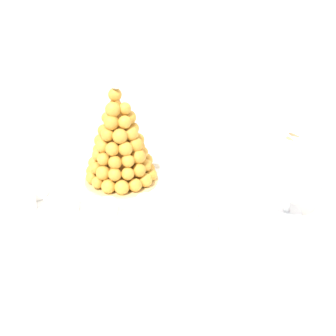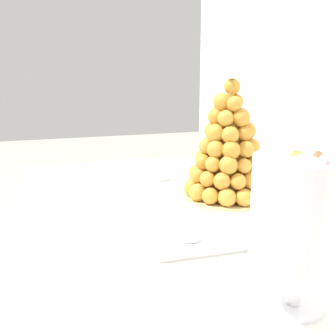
# 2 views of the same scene
# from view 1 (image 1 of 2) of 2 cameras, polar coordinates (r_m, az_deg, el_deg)

# --- Properties ---
(backdrop_wall) EXTENTS (4.80, 0.10, 2.50)m
(backdrop_wall) POSITION_cam_1_polar(r_m,az_deg,el_deg) (2.15, 4.56, 19.23)
(backdrop_wall) COLOR silver
(backdrop_wall) RESTS_ON ground_plane
(buffet_table) EXTENTS (1.65, 0.80, 0.79)m
(buffet_table) POSITION_cam_1_polar(r_m,az_deg,el_deg) (1.44, 2.44, -8.91)
(buffet_table) COLOR brown
(buffet_table) RESTS_ON ground_plane
(serving_tray) EXTENTS (0.67, 0.42, 0.02)m
(serving_tray) POSITION_cam_1_polar(r_m,az_deg,el_deg) (1.48, -6.74, -3.35)
(serving_tray) COLOR white
(serving_tray) RESTS_ON buffet_table
(croquembouche) EXTENTS (0.25, 0.25, 0.37)m
(croquembouche) POSITION_cam_1_polar(r_m,az_deg,el_deg) (1.49, -6.18, 3.16)
(croquembouche) COLOR tan
(croquembouche) RESTS_ON serving_tray
(dessert_cup_left) EXTENTS (0.06, 0.06, 0.05)m
(dessert_cup_left) POSITION_cam_1_polar(r_m,az_deg,el_deg) (1.44, -17.65, -4.13)
(dessert_cup_left) COLOR silver
(dessert_cup_left) RESTS_ON serving_tray
(dessert_cup_mid_left) EXTENTS (0.06, 0.06, 0.05)m
(dessert_cup_mid_left) POSITION_cam_1_polar(r_m,az_deg,el_deg) (1.40, -12.46, -4.56)
(dessert_cup_mid_left) COLOR silver
(dessert_cup_mid_left) RESTS_ON serving_tray
(dessert_cup_centre) EXTENTS (0.05, 0.05, 0.05)m
(dessert_cup_centre) POSITION_cam_1_polar(r_m,az_deg,el_deg) (1.35, -7.64, -5.15)
(dessert_cup_centre) COLOR silver
(dessert_cup_centre) RESTS_ON serving_tray
(dessert_cup_mid_right) EXTENTS (0.06, 0.06, 0.06)m
(dessert_cup_mid_right) POSITION_cam_1_polar(r_m,az_deg,el_deg) (1.35, -2.69, -4.95)
(dessert_cup_mid_right) COLOR silver
(dessert_cup_mid_right) RESTS_ON serving_tray
(dessert_cup_right) EXTENTS (0.05, 0.05, 0.05)m
(dessert_cup_right) POSITION_cam_1_polar(r_m,az_deg,el_deg) (1.33, 2.66, -5.38)
(dessert_cup_right) COLOR silver
(dessert_cup_right) RESTS_ON serving_tray
(creme_brulee_ramekin) EXTENTS (0.09, 0.09, 0.02)m
(creme_brulee_ramekin) POSITION_cam_1_polar(r_m,az_deg,el_deg) (1.51, -16.68, -2.86)
(creme_brulee_ramekin) COLOR white
(creme_brulee_ramekin) RESTS_ON serving_tray
(macaron_goblet) EXTENTS (0.15, 0.15, 0.26)m
(macaron_goblet) POSITION_cam_1_polar(r_m,az_deg,el_deg) (1.35, 15.59, 0.33)
(macaron_goblet) COLOR white
(macaron_goblet) RESTS_ON buffet_table
(wine_glass) EXTENTS (0.08, 0.08, 0.17)m
(wine_glass) POSITION_cam_1_polar(r_m,az_deg,el_deg) (1.53, -6.31, 2.80)
(wine_glass) COLOR silver
(wine_glass) RESTS_ON buffet_table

